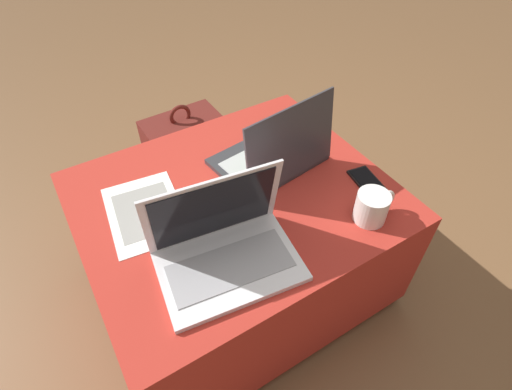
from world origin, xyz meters
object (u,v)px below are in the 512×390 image
(paper_sheet, at_px, (145,212))
(laptop_near, at_px, (224,247))
(cell_phone, at_px, (369,183))
(laptop_far, at_px, (275,154))
(coffee_mug, at_px, (373,207))
(backpack, at_px, (186,161))

(paper_sheet, bearing_deg, laptop_near, -58.95)
(laptop_near, height_order, cell_phone, laptop_near)
(laptop_far, height_order, cell_phone, laptop_far)
(cell_phone, xyz_separation_m, coffee_mug, (-0.09, -0.11, 0.04))
(laptop_far, xyz_separation_m, cell_phone, (0.21, -0.22, -0.05))
(laptop_near, relative_size, laptop_far, 1.05)
(backpack, bearing_deg, laptop_far, 103.67)
(backpack, relative_size, paper_sheet, 1.55)
(cell_phone, bearing_deg, paper_sheet, -12.25)
(laptop_near, height_order, coffee_mug, laptop_near)
(laptop_far, height_order, paper_sheet, laptop_far)
(cell_phone, relative_size, coffee_mug, 1.19)
(paper_sheet, height_order, coffee_mug, coffee_mug)
(coffee_mug, bearing_deg, paper_sheet, 146.72)
(laptop_far, distance_m, backpack, 0.60)
(paper_sheet, bearing_deg, cell_phone, -14.63)
(backpack, height_order, coffee_mug, coffee_mug)
(laptop_near, bearing_deg, coffee_mug, -4.24)
(laptop_near, distance_m, cell_phone, 0.52)
(laptop_near, relative_size, backpack, 0.78)
(laptop_far, height_order, coffee_mug, laptop_far)
(cell_phone, distance_m, coffee_mug, 0.15)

